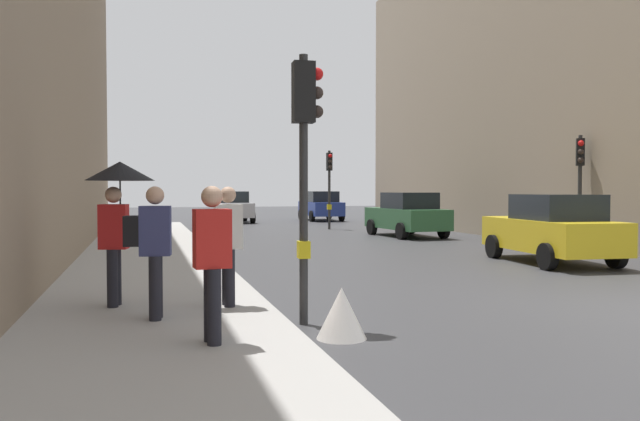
% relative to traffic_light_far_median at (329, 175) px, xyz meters
% --- Properties ---
extents(ground_plane, '(120.00, 120.00, 0.00)m').
position_rel_traffic_light_far_median_xyz_m(ground_plane, '(-0.86, -20.59, -2.56)').
color(ground_plane, '#38383A').
extents(sidewalk_kerb, '(3.47, 40.00, 0.16)m').
position_rel_traffic_light_far_median_xyz_m(sidewalk_kerb, '(-8.34, -14.59, -2.48)').
color(sidewalk_kerb, '#A8A5A0').
rests_on(sidewalk_kerb, ground).
extents(building_facade_right, '(12.00, 25.83, 12.93)m').
position_rel_traffic_light_far_median_xyz_m(building_facade_right, '(10.88, -5.99, 3.91)').
color(building_facade_right, gray).
rests_on(building_facade_right, ground).
extents(traffic_light_far_median, '(0.25, 0.43, 3.71)m').
position_rel_traffic_light_far_median_xyz_m(traffic_light_far_median, '(0.00, 0.00, 0.00)').
color(traffic_light_far_median, '#2D2D2D').
rests_on(traffic_light_far_median, ground).
extents(traffic_light_near_left, '(0.44, 0.25, 3.75)m').
position_rel_traffic_light_far_median_xyz_m(traffic_light_near_left, '(-6.28, -20.34, 0.03)').
color(traffic_light_near_left, '#2D2D2D').
rests_on(traffic_light_near_left, ground).
extents(traffic_light_mid_street, '(0.37, 0.44, 3.56)m').
position_rel_traffic_light_far_median_xyz_m(traffic_light_mid_street, '(4.57, -12.02, -0.10)').
color(traffic_light_mid_street, '#2D2D2D').
rests_on(traffic_light_mid_street, ground).
extents(car_blue_van, '(2.03, 4.20, 1.76)m').
position_rel_traffic_light_far_median_xyz_m(car_blue_van, '(1.87, 8.21, -1.68)').
color(car_blue_van, navy).
rests_on(car_blue_van, ground).
extents(car_silver_hatchback, '(2.06, 4.22, 1.76)m').
position_rel_traffic_light_far_median_xyz_m(car_silver_hatchback, '(-3.53, 7.63, -1.68)').
color(car_silver_hatchback, '#BCBCC1').
rests_on(car_silver_hatchback, ground).
extents(car_yellow_taxi, '(2.26, 4.32, 1.76)m').
position_rel_traffic_light_far_median_xyz_m(car_yellow_taxi, '(1.61, -14.82, -1.68)').
color(car_yellow_taxi, yellow).
rests_on(car_yellow_taxi, ground).
extents(car_green_estate, '(2.26, 4.32, 1.76)m').
position_rel_traffic_light_far_median_xyz_m(car_green_estate, '(1.67, -5.33, -1.68)').
color(car_green_estate, '#2D6038').
rests_on(car_green_estate, ground).
extents(pedestrian_with_umbrella, '(1.00, 1.00, 2.14)m').
position_rel_traffic_light_far_median_xyz_m(pedestrian_with_umbrella, '(-8.81, -19.08, -0.72)').
color(pedestrian_with_umbrella, black).
rests_on(pedestrian_with_umbrella, sidewalk_kerb).
extents(pedestrian_with_black_backpack, '(0.61, 0.36, 1.77)m').
position_rel_traffic_light_far_median_xyz_m(pedestrian_with_black_backpack, '(-7.29, -19.50, -1.39)').
color(pedestrian_with_black_backpack, black).
rests_on(pedestrian_with_black_backpack, sidewalk_kerb).
extents(pedestrian_with_grey_backpack, '(0.63, 0.37, 1.77)m').
position_rel_traffic_light_far_median_xyz_m(pedestrian_with_grey_backpack, '(-8.35, -20.20, -1.39)').
color(pedestrian_with_grey_backpack, black).
rests_on(pedestrian_with_grey_backpack, sidewalk_kerb).
extents(pedestrian_in_red_jacket, '(0.42, 0.36, 1.77)m').
position_rel_traffic_light_far_median_xyz_m(pedestrian_in_red_jacket, '(-7.71, -21.76, -1.43)').
color(pedestrian_in_red_jacket, black).
rests_on(pedestrian_in_red_jacket, sidewalk_kerb).
extents(warning_sign_triangle, '(0.64, 0.64, 0.65)m').
position_rel_traffic_light_far_median_xyz_m(warning_sign_triangle, '(-6.05, -21.29, -2.23)').
color(warning_sign_triangle, silver).
rests_on(warning_sign_triangle, ground).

